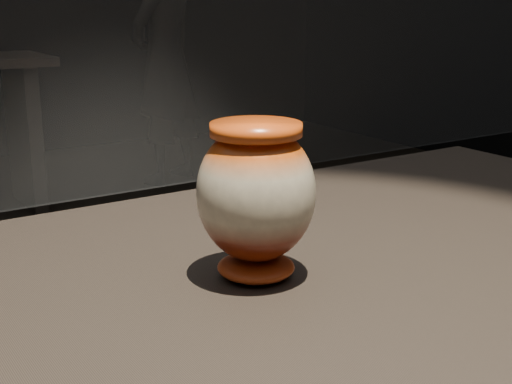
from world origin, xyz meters
The scene contains 2 objects.
main_vase centered at (0.18, -0.01, 1.01)m, with size 0.18×0.18×0.19m.
visitor centered at (1.81, 3.61, 0.81)m, with size 0.59×0.39×1.63m, color black.
Camera 1 is at (-0.27, -0.70, 1.24)m, focal length 50.00 mm.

